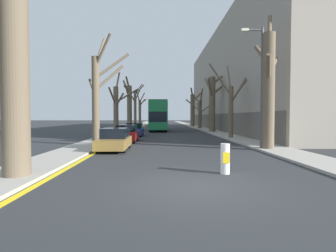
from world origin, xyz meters
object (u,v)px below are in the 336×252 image
(street_tree_right_1, at_px, (231,106))
(parked_car_1, at_px, (127,133))
(street_tree_left_1, at_px, (97,94))
(street_tree_left_2, at_px, (117,108))
(street_tree_left_0, at_px, (15,58))
(street_tree_right_2, at_px, (212,102))
(parked_car_0, at_px, (115,140))
(traffic_bollard, at_px, (225,159))
(street_tree_left_4, at_px, (135,106))
(street_tree_left_5, at_px, (140,111))
(parked_car_2, at_px, (134,130))
(street_tree_right_4, at_px, (193,109))
(lamp_post, at_px, (260,82))
(street_tree_left_3, at_px, (129,106))
(street_tree_right_3, at_px, (200,112))
(double_decker_bus, at_px, (158,114))
(street_tree_right_0, at_px, (268,87))

(street_tree_right_1, bearing_deg, parked_car_1, -165.01)
(street_tree_left_1, relative_size, street_tree_left_2, 1.17)
(street_tree_left_0, relative_size, street_tree_right_2, 1.13)
(parked_car_0, bearing_deg, traffic_bollard, -53.26)
(street_tree_left_2, xyz_separation_m, street_tree_left_4, (-0.01, 20.77, 1.09))
(street_tree_right_2, bearing_deg, street_tree_left_5, 115.08)
(street_tree_right_2, relative_size, parked_car_2, 1.77)
(street_tree_right_1, relative_size, street_tree_right_4, 0.92)
(street_tree_left_5, bearing_deg, parked_car_2, -86.80)
(street_tree_right_2, bearing_deg, parked_car_0, -118.23)
(street_tree_right_4, bearing_deg, lamp_post, -90.79)
(traffic_bollard, bearing_deg, street_tree_right_4, 84.41)
(parked_car_2, distance_m, lamp_post, 15.89)
(street_tree_left_3, bearing_deg, lamp_post, -64.90)
(street_tree_left_5, relative_size, street_tree_right_2, 0.95)
(street_tree_right_3, bearing_deg, lamp_post, -90.98)
(street_tree_right_4, bearing_deg, double_decker_bus, -115.89)
(street_tree_right_1, bearing_deg, double_decker_bus, 115.13)
(street_tree_left_0, xyz_separation_m, street_tree_right_1, (11.54, 15.89, -0.88))
(double_decker_bus, bearing_deg, street_tree_left_0, -98.33)
(street_tree_right_1, height_order, parked_car_0, street_tree_right_1)
(parked_car_2, bearing_deg, double_decker_bus, 76.93)
(lamp_post, bearing_deg, street_tree_right_3, 89.02)
(street_tree_left_3, bearing_deg, street_tree_right_1, -52.22)
(street_tree_left_4, xyz_separation_m, street_tree_right_0, (11.45, -33.21, -0.17))
(street_tree_left_5, height_order, double_decker_bus, street_tree_left_5)
(street_tree_left_4, bearing_deg, street_tree_left_2, -89.97)
(street_tree_right_0, bearing_deg, street_tree_left_3, 115.98)
(street_tree_right_0, distance_m, parked_car_0, 10.13)
(street_tree_left_2, xyz_separation_m, street_tree_right_2, (11.66, 6.09, 1.06))
(lamp_post, bearing_deg, parked_car_1, 146.49)
(street_tree_left_3, xyz_separation_m, double_decker_bus, (4.37, 0.27, -1.25))
(street_tree_left_2, distance_m, street_tree_right_1, 12.06)
(street_tree_right_1, relative_size, street_tree_right_2, 0.91)
(street_tree_left_4, relative_size, parked_car_1, 1.97)
(street_tree_left_2, bearing_deg, parked_car_1, -73.55)
(street_tree_left_1, relative_size, street_tree_right_2, 1.04)
(street_tree_left_0, xyz_separation_m, double_decker_bus, (4.52, 30.86, -1.55))
(double_decker_bus, xyz_separation_m, traffic_bollard, (2.66, -30.34, -1.93))
(street_tree_right_0, bearing_deg, lamp_post, 170.70)
(street_tree_left_0, distance_m, street_tree_left_4, 40.44)
(street_tree_right_1, distance_m, traffic_bollard, 16.19)
(street_tree_left_1, relative_size, street_tree_right_0, 0.93)
(street_tree_left_0, relative_size, street_tree_left_5, 1.20)
(street_tree_left_5, xyz_separation_m, street_tree_right_2, (11.50, -24.57, 0.67))
(parked_car_1, bearing_deg, street_tree_right_2, 51.77)
(street_tree_left_4, distance_m, double_decker_bus, 10.69)
(street_tree_left_3, bearing_deg, street_tree_right_3, 23.69)
(street_tree_right_2, height_order, double_decker_bus, street_tree_right_2)
(lamp_post, distance_m, traffic_bollard, 8.65)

